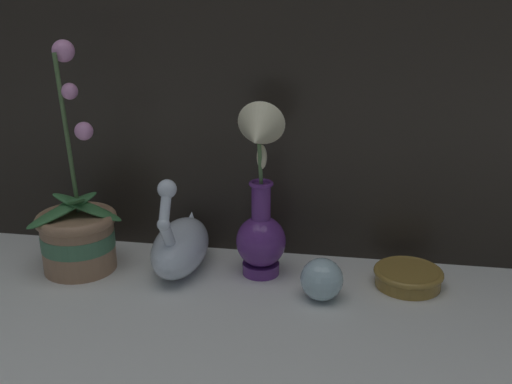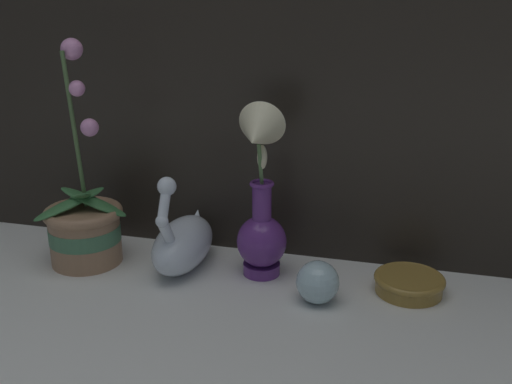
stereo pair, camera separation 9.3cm
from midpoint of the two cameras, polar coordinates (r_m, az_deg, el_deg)
The scene contains 6 objects.
ground_plane at distance 1.04m, azimuth -5.57°, elevation -10.74°, with size 2.80×2.80×0.00m, color silver.
orchid_potted_plant at distance 1.19m, azimuth -18.81°, elevation -3.55°, with size 0.17×0.17×0.43m.
swan_figurine at distance 1.15m, azimuth -9.51°, elevation -4.96°, with size 0.10×0.21×0.20m.
blue_vase at distance 1.08m, azimuth -2.07°, elevation -1.46°, with size 0.09×0.13×0.33m.
glass_sphere at distance 1.04m, azimuth 3.73°, elevation -8.36°, with size 0.07×0.07×0.07m.
amber_dish at distance 1.12m, azimuth 11.99°, elevation -7.88°, with size 0.12×0.12×0.03m.
Camera 1 is at (0.20, -0.88, 0.52)m, focal length 42.00 mm.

